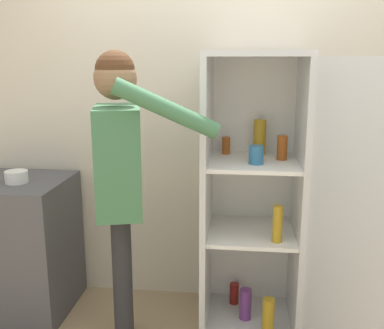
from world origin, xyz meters
The scene contains 5 objects.
wall_back centered at (0.00, 0.98, 1.27)m, with size 7.00×0.06×2.55m.
refrigerator centered at (0.34, 0.55, 0.86)m, with size 0.93×1.13×1.74m.
person centered at (-0.51, 0.32, 1.11)m, with size 0.75×0.56×1.74m.
counter centered at (-1.33, 0.62, 0.46)m, with size 0.71×0.62×0.92m.
bowl centered at (-1.26, 0.57, 0.96)m, with size 0.14×0.14×0.08m.
Camera 1 is at (0.17, -2.06, 1.69)m, focal length 42.00 mm.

